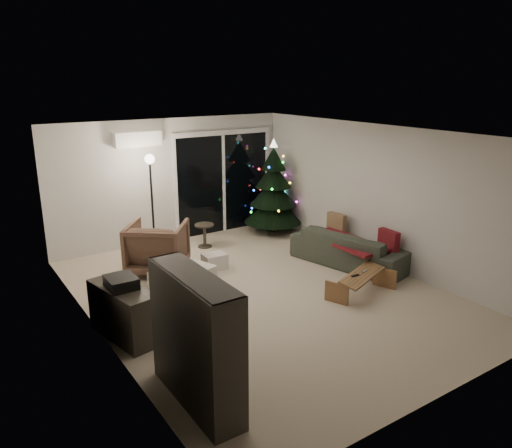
{
  "coord_description": "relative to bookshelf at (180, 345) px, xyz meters",
  "views": [
    {
      "loc": [
        -4.07,
        -5.97,
        3.29
      ],
      "look_at": [
        0.1,
        0.3,
        1.05
      ],
      "focal_mm": 35.0,
      "sensor_mm": 36.0,
      "label": 1
    }
  ],
  "objects": [
    {
      "name": "coffee_table",
      "position": [
        3.52,
        0.95,
        -0.54
      ],
      "size": [
        1.17,
        0.75,
        0.35
      ],
      "primitive_type": null,
      "rotation": [
        0.0,
        0.0,
        0.36
      ],
      "color": "brown",
      "rests_on": "floor"
    },
    {
      "name": "ottoman",
      "position": [
        1.41,
        2.46,
        -0.49
      ],
      "size": [
        0.61,
        0.61,
        0.44
      ],
      "primitive_type": "cube",
      "rotation": [
        0.0,
        0.0,
        0.31
      ],
      "color": "beige",
      "rests_on": "floor"
    },
    {
      "name": "sofa_throw",
      "position": [
        4.2,
        2.01,
        -0.26
      ],
      "size": [
        0.67,
        1.54,
        0.05
      ],
      "primitive_type": "cube",
      "color": "maroon",
      "rests_on": "sofa"
    },
    {
      "name": "cushion_b",
      "position": [
        4.55,
        1.36,
        -0.14
      ],
      "size": [
        0.15,
        0.42,
        0.41
      ],
      "primitive_type": "cube",
      "rotation": [
        0.0,
        0.0,
        -0.07
      ],
      "color": "maroon",
      "rests_on": "sofa"
    },
    {
      "name": "remote_a",
      "position": [
        3.37,
        0.95,
        -0.35
      ],
      "size": [
        0.14,
        0.04,
        0.02
      ],
      "primitive_type": "cube",
      "color": "black",
      "rests_on": "coffee_table"
    },
    {
      "name": "christmas_tree",
      "position": [
        4.28,
        4.39,
        0.31
      ],
      "size": [
        1.61,
        1.61,
        2.03
      ],
      "primitive_type": "cone",
      "rotation": [
        0.0,
        0.0,
        -0.34
      ],
      "color": "black",
      "rests_on": "floor"
    },
    {
      "name": "bookshelf",
      "position": [
        0.0,
        0.0,
        0.0
      ],
      "size": [
        0.86,
        1.45,
        1.42
      ],
      "primitive_type": null,
      "rotation": [
        0.0,
        0.0,
        -0.38
      ],
      "color": "#2D2822",
      "rests_on": "floor"
    },
    {
      "name": "side_table",
      "position": [
        2.56,
        4.32,
        -0.47
      ],
      "size": [
        0.4,
        0.4,
        0.47
      ],
      "primitive_type": "cylinder",
      "rotation": [
        0.0,
        0.0,
        -0.05
      ],
      "color": "#2D2822",
      "rests_on": "floor"
    },
    {
      "name": "armchair",
      "position": [
        1.27,
        3.62,
        -0.26
      ],
      "size": [
        1.35,
        1.36,
        0.89
      ],
      "primitive_type": "imported",
      "rotation": [
        0.0,
        0.0,
        2.47
      ],
      "color": "brown",
      "rests_on": "floor"
    },
    {
      "name": "cardboard_box_b",
      "position": [
        2.15,
        3.17,
        -0.57
      ],
      "size": [
        0.41,
        0.32,
        0.28
      ],
      "primitive_type": "cube",
      "rotation": [
        0.0,
        0.0,
        -0.04
      ],
      "color": "white",
      "rests_on": "floor"
    },
    {
      "name": "remote_b",
      "position": [
        3.62,
        1.0,
        -0.35
      ],
      "size": [
        0.13,
        0.08,
        0.02
      ],
      "primitive_type": "cube",
      "rotation": [
        0.0,
        0.0,
        0.35
      ],
      "color": "slate",
      "rests_on": "coffee_table"
    },
    {
      "name": "sofa",
      "position": [
        4.3,
        2.01,
        -0.4
      ],
      "size": [
        1.3,
        2.27,
        0.62
      ],
      "primitive_type": "imported",
      "rotation": [
        0.0,
        0.0,
        1.8
      ],
      "color": "#475142",
      "rests_on": "floor"
    },
    {
      "name": "media_cabinet",
      "position": [
        0.0,
        1.73,
        -0.36
      ],
      "size": [
        0.62,
        1.17,
        0.7
      ],
      "primitive_type": "cube",
      "rotation": [
        0.0,
        0.0,
        0.19
      ],
      "color": "#2D2822",
      "rests_on": "floor"
    },
    {
      "name": "cardboard_box_a",
      "position": [
        1.04,
        2.83,
        -0.56
      ],
      "size": [
        0.46,
        0.38,
        0.31
      ],
      "primitive_type": "cube",
      "rotation": [
        0.0,
        0.0,
        0.13
      ],
      "color": "white",
      "rests_on": "floor"
    },
    {
      "name": "floor_lamp",
      "position": [
        1.52,
        4.37,
        0.24
      ],
      "size": [
        0.3,
        0.3,
        1.89
      ],
      "primitive_type": "cylinder",
      "color": "black",
      "rests_on": "floor"
    },
    {
      "name": "cushion_a",
      "position": [
        4.55,
        2.66,
        -0.14
      ],
      "size": [
        0.16,
        0.42,
        0.41
      ],
      "primitive_type": "cube",
      "rotation": [
        0.0,
        0.0,
        0.09
      ],
      "color": "tan",
      "rests_on": "sofa"
    },
    {
      "name": "stereo",
      "position": [
        0.0,
        1.73,
        0.06
      ],
      "size": [
        0.35,
        0.42,
        0.15
      ],
      "primitive_type": "cube",
      "color": "black",
      "rests_on": "media_cabinet"
    },
    {
      "name": "room",
      "position": [
        2.71,
        3.35,
        0.31
      ],
      "size": [
        6.5,
        7.51,
        2.6
      ],
      "color": "beige",
      "rests_on": "ground"
    }
  ]
}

